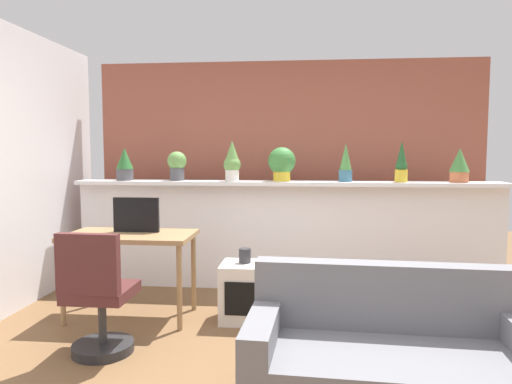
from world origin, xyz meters
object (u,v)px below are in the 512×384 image
at_px(side_cube_shelf, 244,292).
at_px(potted_plant_2, 232,161).
at_px(potted_plant_1, 177,165).
at_px(potted_plant_0, 125,164).
at_px(desk, 130,243).
at_px(office_chair, 98,303).
at_px(couch, 390,366).
at_px(potted_plant_4, 346,163).
at_px(vase_on_shelf, 245,256).
at_px(potted_plant_3, 282,163).
at_px(potted_plant_6, 459,165).
at_px(potted_plant_5, 401,164).
at_px(tv_monitor, 136,215).

bearing_deg(side_cube_shelf, potted_plant_2, 104.71).
bearing_deg(potted_plant_1, potted_plant_0, -175.24).
distance_m(desk, office_chair, 0.83).
bearing_deg(potted_plant_0, office_chair, -75.20).
xyz_separation_m(office_chair, couch, (1.93, -0.58, -0.11)).
relative_size(potted_plant_4, office_chair, 0.43).
distance_m(potted_plant_2, vase_on_shelf, 1.22).
bearing_deg(potted_plant_1, vase_on_shelf, -48.25).
xyz_separation_m(side_cube_shelf, couch, (0.98, -1.39, 0.03)).
height_order(potted_plant_0, couch, potted_plant_0).
bearing_deg(potted_plant_4, potted_plant_2, -178.26).
bearing_deg(potted_plant_3, couch, -73.45).
bearing_deg(office_chair, potted_plant_3, 55.85).
relative_size(potted_plant_1, potted_plant_6, 0.90).
bearing_deg(potted_plant_0, couch, -44.25).
bearing_deg(potted_plant_5, potted_plant_2, -179.99).
xyz_separation_m(potted_plant_6, office_chair, (-3.01, -1.77, -0.94)).
height_order(potted_plant_0, tv_monitor, potted_plant_0).
bearing_deg(vase_on_shelf, tv_monitor, 178.86).
bearing_deg(potted_plant_0, desk, -66.98).
distance_m(tv_monitor, vase_on_shelf, 1.03).
bearing_deg(couch, potted_plant_2, 117.83).
distance_m(potted_plant_0, potted_plant_4, 2.34).
relative_size(potted_plant_1, couch, 0.19).
relative_size(potted_plant_5, potted_plant_6, 1.22).
distance_m(potted_plant_5, couch, 2.59).
xyz_separation_m(potted_plant_0, vase_on_shelf, (1.41, -0.90, -0.77)).
xyz_separation_m(potted_plant_4, side_cube_shelf, (-0.93, -0.96, -1.09)).
distance_m(potted_plant_6, tv_monitor, 3.19).
xyz_separation_m(potted_plant_1, potted_plant_4, (1.78, -0.02, 0.02)).
height_order(office_chair, side_cube_shelf, office_chair).
bearing_deg(office_chair, vase_on_shelf, 41.69).
bearing_deg(potted_plant_3, potted_plant_4, -2.19).
bearing_deg(office_chair, potted_plant_5, 35.58).
height_order(potted_plant_4, potted_plant_5, potted_plant_5).
distance_m(potted_plant_1, potted_plant_4, 1.78).
bearing_deg(side_cube_shelf, couch, -54.84).
relative_size(potted_plant_4, potted_plant_6, 1.15).
xyz_separation_m(potted_plant_0, potted_plant_1, (0.56, 0.05, -0.01)).
relative_size(potted_plant_5, tv_monitor, 1.03).
bearing_deg(potted_plant_2, tv_monitor, -129.66).
height_order(potted_plant_2, potted_plant_4, potted_plant_2).
bearing_deg(potted_plant_3, potted_plant_0, -178.28).
xyz_separation_m(potted_plant_0, side_cube_shelf, (1.41, -0.94, -1.08)).
height_order(potted_plant_6, side_cube_shelf, potted_plant_6).
xyz_separation_m(potted_plant_2, potted_plant_6, (2.30, 0.03, -0.03)).
height_order(potted_plant_5, potted_plant_6, potted_plant_5).
relative_size(potted_plant_3, tv_monitor, 0.87).
xyz_separation_m(potted_plant_0, desk, (0.41, -0.97, -0.66)).
bearing_deg(potted_plant_4, couch, -88.79).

